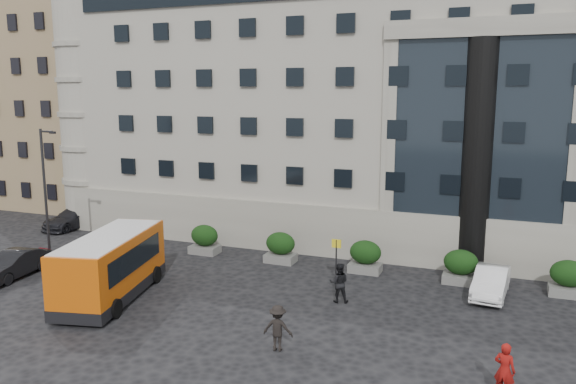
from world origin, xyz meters
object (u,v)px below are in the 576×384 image
(street_lamp, at_px, (46,190))
(parked_car_d, at_px, (137,207))
(bus_stop_sign, at_px, (336,254))
(parked_car_b, at_px, (14,264))
(hedge_b, at_px, (280,247))
(parked_car_a, at_px, (20,260))
(hedge_c, at_px, (365,256))
(hedge_d, at_px, (461,266))
(pedestrian_b, at_px, (339,283))
(red_truck, at_px, (131,190))
(parked_car_c, at_px, (75,218))
(hedge_a, at_px, (205,239))
(white_taxi, at_px, (491,282))
(minibus, at_px, (111,264))
(pedestrian_a, at_px, (505,370))
(hedge_e, at_px, (569,278))
(pedestrian_c, at_px, (278,328))

(street_lamp, distance_m, parked_car_d, 13.58)
(bus_stop_sign, height_order, parked_car_b, bus_stop_sign)
(hedge_b, xyz_separation_m, street_lamp, (-13.14, -4.80, 3.44))
(street_lamp, distance_m, parked_car_a, 4.31)
(hedge_c, xyz_separation_m, hedge_d, (5.20, 0.00, 0.00))
(pedestrian_b, bearing_deg, parked_car_d, -47.07)
(red_truck, distance_m, parked_car_c, 8.05)
(parked_car_a, relative_size, parked_car_b, 0.82)
(hedge_c, bearing_deg, hedge_a, 180.00)
(bus_stop_sign, bearing_deg, hedge_b, 146.93)
(hedge_b, distance_m, parked_car_c, 17.96)
(hedge_b, distance_m, white_taxi, 12.06)
(parked_car_d, height_order, pedestrian_b, pedestrian_b)
(parked_car_c, bearing_deg, bus_stop_sign, -6.09)
(parked_car_a, xyz_separation_m, parked_car_c, (-4.49, 9.43, 0.14))
(street_lamp, bearing_deg, hedge_c, 14.67)
(minibus, bearing_deg, parked_car_b, 162.38)
(parked_car_c, height_order, parked_car_d, parked_car_c)
(street_lamp, relative_size, pedestrian_b, 4.08)
(parked_car_b, distance_m, parked_car_c, 11.62)
(pedestrian_b, bearing_deg, parked_car_c, -33.96)
(bus_stop_sign, relative_size, parked_car_a, 0.70)
(hedge_b, height_order, red_truck, red_truck)
(hedge_c, xyz_separation_m, pedestrian_b, (-0.10, -5.01, 0.05))
(red_truck, bearing_deg, hedge_c, -20.35)
(hedge_a, xyz_separation_m, pedestrian_b, (10.30, -5.01, 0.05))
(pedestrian_a, xyz_separation_m, pedestrian_b, (-7.58, 6.36, 0.02))
(hedge_c, height_order, hedge_e, same)
(hedge_c, relative_size, pedestrian_a, 0.95)
(hedge_d, distance_m, street_lamp, 24.27)
(red_truck, relative_size, pedestrian_b, 2.93)
(red_truck, height_order, pedestrian_b, red_truck)
(hedge_a, height_order, bus_stop_sign, bus_stop_sign)
(parked_car_d, bearing_deg, hedge_a, -29.77)
(parked_car_a, bearing_deg, parked_car_c, 119.90)
(parked_car_b, height_order, pedestrian_b, pedestrian_b)
(parked_car_a, bearing_deg, street_lamp, 90.39)
(street_lamp, relative_size, bus_stop_sign, 3.17)
(hedge_e, xyz_separation_m, minibus, (-21.17, -8.54, 0.82))
(hedge_a, distance_m, white_taxi, 17.23)
(parked_car_b, bearing_deg, pedestrian_c, -15.95)
(parked_car_a, bearing_deg, red_truck, 111.43)
(hedge_a, bearing_deg, parked_car_a, -139.42)
(pedestrian_b, bearing_deg, hedge_c, -106.89)
(white_taxi, bearing_deg, hedge_a, -179.82)
(pedestrian_a, bearing_deg, hedge_d, -59.48)
(hedge_e, xyz_separation_m, parked_car_a, (-28.89, -6.93, -0.31))
(hedge_b, bearing_deg, parked_car_a, -152.46)
(hedge_c, bearing_deg, bus_stop_sign, -107.82)
(hedge_e, distance_m, pedestrian_c, 15.69)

